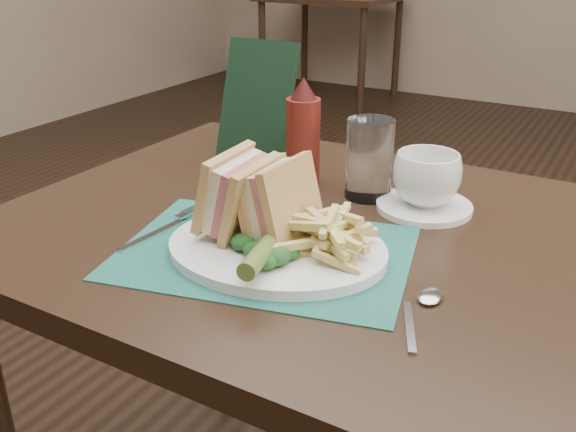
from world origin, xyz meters
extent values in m
plane|color=black|center=(0.00, 0.00, 0.00)|extent=(7.00, 7.00, 0.00)
cube|color=#1C5A50|center=(0.01, -0.62, 0.75)|extent=(0.44, 0.36, 0.00)
cylinder|color=#4B6627|center=(0.05, -0.68, 0.79)|extent=(0.05, 0.12, 0.03)
cylinder|color=white|center=(0.15, -0.37, 0.76)|extent=(0.19, 0.19, 0.01)
imported|color=white|center=(0.15, -0.37, 0.80)|extent=(0.15, 0.15, 0.08)
cylinder|color=white|center=(0.05, -0.36, 0.81)|extent=(0.09, 0.09, 0.13)
cube|color=black|center=(-0.21, -0.30, 0.86)|extent=(0.14, 0.09, 0.22)
camera|label=1|loc=(0.43, -1.28, 1.15)|focal=40.00mm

